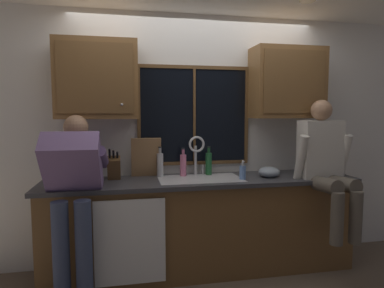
{
  "coord_description": "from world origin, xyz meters",
  "views": [
    {
      "loc": [
        -0.71,
        -3.41,
        1.56
      ],
      "look_at": [
        -0.1,
        -0.3,
        1.26
      ],
      "focal_mm": 31.29,
      "sensor_mm": 36.0,
      "label": 1
    }
  ],
  "objects_px": {
    "bottle_green_glass": "(160,164)",
    "bottle_amber_small": "(209,163)",
    "person_standing": "(74,187)",
    "person_sitting_on_counter": "(326,160)",
    "knife_block": "(114,168)",
    "bottle_tall_clear": "(183,165)",
    "cutting_board": "(146,157)",
    "mixing_bowl": "(269,172)",
    "soap_dispenser": "(243,172)"
  },
  "relations": [
    {
      "from": "cutting_board",
      "to": "bottle_green_glass",
      "type": "relative_size",
      "value": 1.31
    },
    {
      "from": "bottle_tall_clear",
      "to": "bottle_amber_small",
      "type": "xyz_separation_m",
      "value": [
        0.27,
        0.02,
        0.0
      ]
    },
    {
      "from": "knife_block",
      "to": "bottle_green_glass",
      "type": "height_order",
      "value": "knife_block"
    },
    {
      "from": "person_standing",
      "to": "mixing_bowl",
      "type": "height_order",
      "value": "person_standing"
    },
    {
      "from": "knife_block",
      "to": "cutting_board",
      "type": "relative_size",
      "value": 0.81
    },
    {
      "from": "cutting_board",
      "to": "soap_dispenser",
      "type": "distance_m",
      "value": 0.96
    },
    {
      "from": "bottle_amber_small",
      "to": "cutting_board",
      "type": "bearing_deg",
      "value": 177.36
    },
    {
      "from": "knife_block",
      "to": "bottle_tall_clear",
      "type": "distance_m",
      "value": 0.68
    },
    {
      "from": "bottle_tall_clear",
      "to": "cutting_board",
      "type": "bearing_deg",
      "value": 172.41
    },
    {
      "from": "bottle_tall_clear",
      "to": "bottle_amber_small",
      "type": "height_order",
      "value": "bottle_amber_small"
    },
    {
      "from": "person_standing",
      "to": "bottle_tall_clear",
      "type": "xyz_separation_m",
      "value": [
        0.98,
        0.46,
        0.08
      ]
    },
    {
      "from": "person_standing",
      "to": "cutting_board",
      "type": "distance_m",
      "value": 0.82
    },
    {
      "from": "cutting_board",
      "to": "bottle_amber_small",
      "type": "height_order",
      "value": "cutting_board"
    },
    {
      "from": "cutting_board",
      "to": "bottle_green_glass",
      "type": "distance_m",
      "value": 0.16
    },
    {
      "from": "person_sitting_on_counter",
      "to": "knife_block",
      "type": "height_order",
      "value": "person_sitting_on_counter"
    },
    {
      "from": "person_sitting_on_counter",
      "to": "bottle_green_glass",
      "type": "height_order",
      "value": "person_sitting_on_counter"
    },
    {
      "from": "cutting_board",
      "to": "bottle_green_glass",
      "type": "bearing_deg",
      "value": -13.06
    },
    {
      "from": "cutting_board",
      "to": "bottle_tall_clear",
      "type": "distance_m",
      "value": 0.38
    },
    {
      "from": "bottle_green_glass",
      "to": "mixing_bowl",
      "type": "bearing_deg",
      "value": -11.51
    },
    {
      "from": "mixing_bowl",
      "to": "bottle_tall_clear",
      "type": "relative_size",
      "value": 0.75
    },
    {
      "from": "cutting_board",
      "to": "person_sitting_on_counter",
      "type": "bearing_deg",
      "value": -16.04
    },
    {
      "from": "bottle_green_glass",
      "to": "bottle_amber_small",
      "type": "distance_m",
      "value": 0.5
    },
    {
      "from": "person_sitting_on_counter",
      "to": "cutting_board",
      "type": "bearing_deg",
      "value": 163.96
    },
    {
      "from": "bottle_tall_clear",
      "to": "bottle_amber_small",
      "type": "relative_size",
      "value": 0.97
    },
    {
      "from": "person_sitting_on_counter",
      "to": "cutting_board",
      "type": "height_order",
      "value": "person_sitting_on_counter"
    },
    {
      "from": "person_standing",
      "to": "person_sitting_on_counter",
      "type": "relative_size",
      "value": 1.22
    },
    {
      "from": "mixing_bowl",
      "to": "bottle_amber_small",
      "type": "xyz_separation_m",
      "value": [
        -0.57,
        0.22,
        0.07
      ]
    },
    {
      "from": "knife_block",
      "to": "bottle_tall_clear",
      "type": "relative_size",
      "value": 1.13
    },
    {
      "from": "person_sitting_on_counter",
      "to": "bottle_tall_clear",
      "type": "relative_size",
      "value": 4.44
    },
    {
      "from": "knife_block",
      "to": "cutting_board",
      "type": "bearing_deg",
      "value": 14.9
    },
    {
      "from": "cutting_board",
      "to": "bottle_tall_clear",
      "type": "xyz_separation_m",
      "value": [
        0.37,
        -0.05,
        -0.08
      ]
    },
    {
      "from": "person_sitting_on_counter",
      "to": "soap_dispenser",
      "type": "relative_size",
      "value": 6.87
    },
    {
      "from": "person_standing",
      "to": "knife_block",
      "type": "bearing_deg",
      "value": 54.28
    },
    {
      "from": "soap_dispenser",
      "to": "person_standing",
      "type": "bearing_deg",
      "value": -172.77
    },
    {
      "from": "person_standing",
      "to": "knife_block",
      "type": "xyz_separation_m",
      "value": [
        0.31,
        0.43,
        0.08
      ]
    },
    {
      "from": "bottle_green_glass",
      "to": "bottle_tall_clear",
      "type": "relative_size",
      "value": 1.06
    },
    {
      "from": "knife_block",
      "to": "bottle_tall_clear",
      "type": "height_order",
      "value": "knife_block"
    },
    {
      "from": "person_sitting_on_counter",
      "to": "mixing_bowl",
      "type": "height_order",
      "value": "person_sitting_on_counter"
    },
    {
      "from": "bottle_amber_small",
      "to": "bottle_tall_clear",
      "type": "bearing_deg",
      "value": -175.84
    },
    {
      "from": "bottle_green_glass",
      "to": "bottle_amber_small",
      "type": "relative_size",
      "value": 1.03
    },
    {
      "from": "bottle_amber_small",
      "to": "mixing_bowl",
      "type": "bearing_deg",
      "value": -21.15
    },
    {
      "from": "soap_dispenser",
      "to": "bottle_tall_clear",
      "type": "xyz_separation_m",
      "value": [
        -0.53,
        0.27,
        0.05
      ]
    },
    {
      "from": "person_standing",
      "to": "mixing_bowl",
      "type": "xyz_separation_m",
      "value": [
        1.82,
        0.26,
        0.01
      ]
    },
    {
      "from": "knife_block",
      "to": "bottle_amber_small",
      "type": "relative_size",
      "value": 1.09
    },
    {
      "from": "person_sitting_on_counter",
      "to": "mixing_bowl",
      "type": "relative_size",
      "value": 5.96
    },
    {
      "from": "soap_dispenser",
      "to": "knife_block",
      "type": "bearing_deg",
      "value": 168.91
    },
    {
      "from": "bottle_tall_clear",
      "to": "bottle_amber_small",
      "type": "distance_m",
      "value": 0.27
    },
    {
      "from": "person_sitting_on_counter",
      "to": "bottle_tall_clear",
      "type": "bearing_deg",
      "value": 161.69
    },
    {
      "from": "cutting_board",
      "to": "mixing_bowl",
      "type": "xyz_separation_m",
      "value": [
        1.2,
        -0.25,
        -0.15
      ]
    },
    {
      "from": "bottle_green_glass",
      "to": "bottle_amber_small",
      "type": "height_order",
      "value": "bottle_green_glass"
    }
  ]
}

